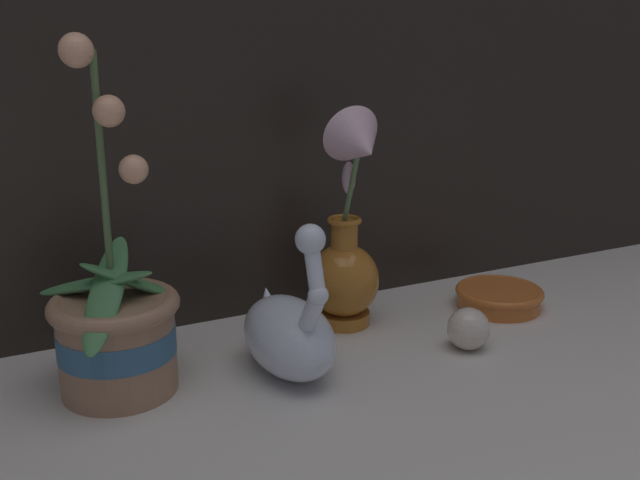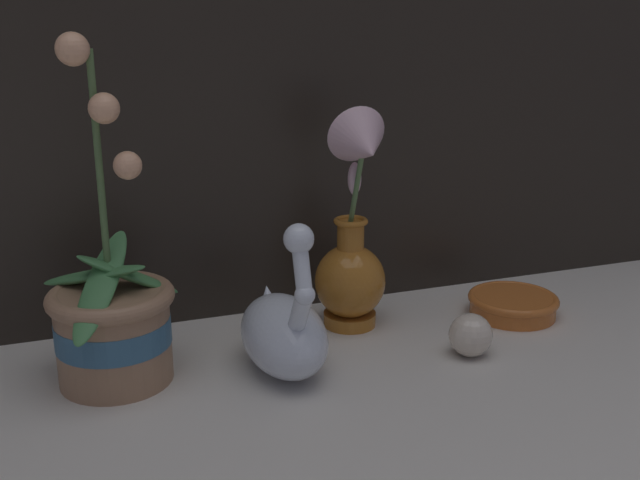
{
  "view_description": "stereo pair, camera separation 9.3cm",
  "coord_description": "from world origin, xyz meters",
  "px_view_note": "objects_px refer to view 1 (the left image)",
  "views": [
    {
      "loc": [
        -0.41,
        -0.65,
        0.42
      ],
      "look_at": [
        -0.03,
        0.15,
        0.15
      ],
      "focal_mm": 42.0,
      "sensor_mm": 36.0,
      "label": 1
    },
    {
      "loc": [
        -0.33,
        -0.69,
        0.42
      ],
      "look_at": [
        -0.03,
        0.15,
        0.15
      ],
      "focal_mm": 42.0,
      "sensor_mm": 36.0,
      "label": 2
    }
  ],
  "objects_px": {
    "swan_figurine": "(289,331)",
    "blue_vase": "(348,249)",
    "orchid_potted_plant": "(116,327)",
    "amber_dish": "(499,296)",
    "glass_sphere": "(468,329)"
  },
  "relations": [
    {
      "from": "orchid_potted_plant",
      "to": "amber_dish",
      "type": "xyz_separation_m",
      "value": [
        0.56,
        0.01,
        -0.06
      ]
    },
    {
      "from": "orchid_potted_plant",
      "to": "swan_figurine",
      "type": "height_order",
      "value": "orchid_potted_plant"
    },
    {
      "from": "blue_vase",
      "to": "amber_dish",
      "type": "distance_m",
      "value": 0.26
    },
    {
      "from": "glass_sphere",
      "to": "swan_figurine",
      "type": "bearing_deg",
      "value": 169.71
    },
    {
      "from": "amber_dish",
      "to": "orchid_potted_plant",
      "type": "bearing_deg",
      "value": -178.83
    },
    {
      "from": "orchid_potted_plant",
      "to": "amber_dish",
      "type": "height_order",
      "value": "orchid_potted_plant"
    },
    {
      "from": "blue_vase",
      "to": "glass_sphere",
      "type": "height_order",
      "value": "blue_vase"
    },
    {
      "from": "blue_vase",
      "to": "swan_figurine",
      "type": "bearing_deg",
      "value": -144.55
    },
    {
      "from": "swan_figurine",
      "to": "blue_vase",
      "type": "relative_size",
      "value": 0.66
    },
    {
      "from": "blue_vase",
      "to": "glass_sphere",
      "type": "distance_m",
      "value": 0.19
    },
    {
      "from": "glass_sphere",
      "to": "orchid_potted_plant",
      "type": "bearing_deg",
      "value": 168.88
    },
    {
      "from": "glass_sphere",
      "to": "amber_dish",
      "type": "height_order",
      "value": "glass_sphere"
    },
    {
      "from": "swan_figurine",
      "to": "blue_vase",
      "type": "distance_m",
      "value": 0.17
    },
    {
      "from": "orchid_potted_plant",
      "to": "blue_vase",
      "type": "bearing_deg",
      "value": 8.66
    },
    {
      "from": "swan_figurine",
      "to": "blue_vase",
      "type": "bearing_deg",
      "value": 35.45
    }
  ]
}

